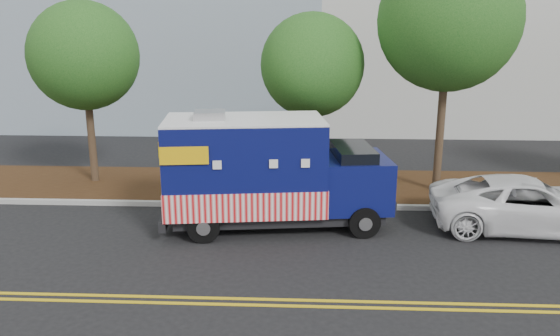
{
  "coord_description": "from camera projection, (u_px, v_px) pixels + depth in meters",
  "views": [
    {
      "loc": [
        1.31,
        -14.72,
        5.62
      ],
      "look_at": [
        0.58,
        0.6,
        1.5
      ],
      "focal_mm": 35.0,
      "sensor_mm": 36.0,
      "label": 1
    }
  ],
  "objects": [
    {
      "name": "food_truck",
      "position": [
        265.0,
        175.0,
        15.14
      ],
      "size": [
        6.53,
        3.1,
        3.32
      ],
      "rotation": [
        0.0,
        0.0,
        0.13
      ],
      "color": "black",
      "rests_on": "ground"
    },
    {
      "name": "sign_post",
      "position": [
        181.0,
        165.0,
        17.35
      ],
      "size": [
        0.06,
        0.06,
        2.4
      ],
      "primitive_type": "cube",
      "color": "#473828",
      "rests_on": "ground"
    },
    {
      "name": "tree_c",
      "position": [
        449.0,
        21.0,
        16.96
      ],
      "size": [
        4.44,
        4.44,
        7.89
      ],
      "color": "#38281C",
      "rests_on": "ground"
    },
    {
      "name": "mulch_strip",
      "position": [
        267.0,
        186.0,
        19.08
      ],
      "size": [
        120.0,
        4.0,
        0.15
      ],
      "primitive_type": "cube",
      "color": "black",
      "rests_on": "ground"
    },
    {
      "name": "centerline_far",
      "position": [
        240.0,
        305.0,
        11.18
      ],
      "size": [
        120.0,
        0.1,
        0.01
      ],
      "primitive_type": "cube",
      "color": "gold",
      "rests_on": "ground"
    },
    {
      "name": "tree_a",
      "position": [
        84.0,
        56.0,
        18.33
      ],
      "size": [
        3.66,
        3.66,
        6.35
      ],
      "color": "#38281C",
      "rests_on": "ground"
    },
    {
      "name": "tree_b",
      "position": [
        312.0,
        65.0,
        18.18
      ],
      "size": [
        3.47,
        3.47,
        5.96
      ],
      "color": "#38281C",
      "rests_on": "ground"
    },
    {
      "name": "centerline_near",
      "position": [
        241.0,
        299.0,
        11.42
      ],
      "size": [
        120.0,
        0.1,
        0.01
      ],
      "primitive_type": "cube",
      "color": "gold",
      "rests_on": "ground"
    },
    {
      "name": "white_car",
      "position": [
        529.0,
        204.0,
        15.07
      ],
      "size": [
        5.47,
        2.88,
        1.47
      ],
      "primitive_type": "imported",
      "rotation": [
        0.0,
        0.0,
        1.48
      ],
      "color": "white",
      "rests_on": "ground"
    },
    {
      "name": "ground",
      "position": [
        259.0,
        223.0,
        15.72
      ],
      "size": [
        120.0,
        120.0,
        0.0
      ],
      "primitive_type": "plane",
      "color": "black",
      "rests_on": "ground"
    },
    {
      "name": "curb",
      "position": [
        263.0,
        205.0,
        17.05
      ],
      "size": [
        120.0,
        0.18,
        0.15
      ],
      "primitive_type": "cube",
      "color": "#9E9E99",
      "rests_on": "ground"
    }
  ]
}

